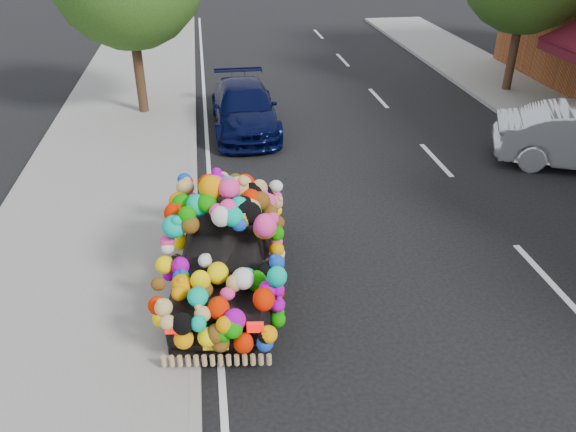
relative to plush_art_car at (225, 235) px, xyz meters
name	(u,v)px	position (x,y,z in m)	size (l,w,h in m)	color
ground	(340,296)	(1.80, -0.55, -1.00)	(100.00, 100.00, 0.00)	black
sidewalk	(66,318)	(-2.50, -0.55, -0.94)	(4.00, 60.00, 0.12)	gray
kerb	(195,306)	(-0.55, -0.55, -0.94)	(0.15, 60.00, 0.13)	gray
lane_markings	(545,276)	(5.40, -0.55, -1.00)	(6.00, 50.00, 0.01)	silver
plush_art_car	(225,235)	(0.00, 0.00, 0.00)	(2.42, 4.31, 1.98)	black
navy_sedan	(244,108)	(0.88, 7.30, -0.39)	(1.72, 4.24, 1.23)	black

